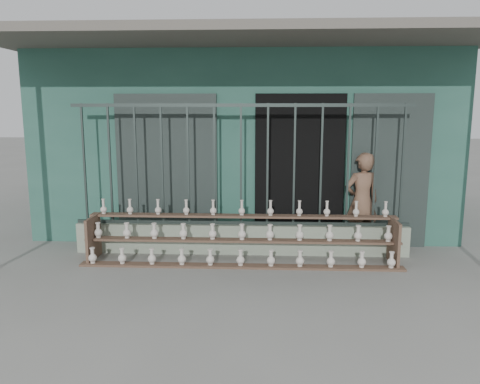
{
  "coord_description": "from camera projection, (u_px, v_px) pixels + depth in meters",
  "views": [
    {
      "loc": [
        0.31,
        -5.55,
        2.17
      ],
      "look_at": [
        0.0,
        1.0,
        1.0
      ],
      "focal_mm": 35.0,
      "sensor_mm": 36.0,
      "label": 1
    }
  ],
  "objects": [
    {
      "name": "shelf_rack",
      "position": [
        241.0,
        238.0,
        6.66
      ],
      "size": [
        4.5,
        0.68,
        0.85
      ],
      "color": "brown",
      "rests_on": "ground"
    },
    {
      "name": "security_fence",
      "position": [
        241.0,
        165.0,
        6.89
      ],
      "size": [
        5.0,
        0.04,
        1.8
      ],
      "color": "#283330",
      "rests_on": "parapet_wall"
    },
    {
      "name": "ground",
      "position": [
        236.0,
        285.0,
        5.85
      ],
      "size": [
        60.0,
        60.0,
        0.0
      ],
      "primitive_type": "plane",
      "color": "slate"
    },
    {
      "name": "workshop_building",
      "position": [
        247.0,
        136.0,
        9.72
      ],
      "size": [
        7.4,
        6.6,
        3.21
      ],
      "color": "#29574A",
      "rests_on": "ground"
    },
    {
      "name": "elderly_woman",
      "position": [
        362.0,
        202.0,
        7.2
      ],
      "size": [
        0.62,
        0.48,
        1.52
      ],
      "primitive_type": "imported",
      "rotation": [
        0.0,
        0.0,
        3.38
      ],
      "color": "brown",
      "rests_on": "ground"
    },
    {
      "name": "parapet_wall",
      "position": [
        241.0,
        239.0,
        7.09
      ],
      "size": [
        5.0,
        0.2,
        0.45
      ],
      "primitive_type": "cube",
      "color": "gray",
      "rests_on": "ground"
    }
  ]
}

